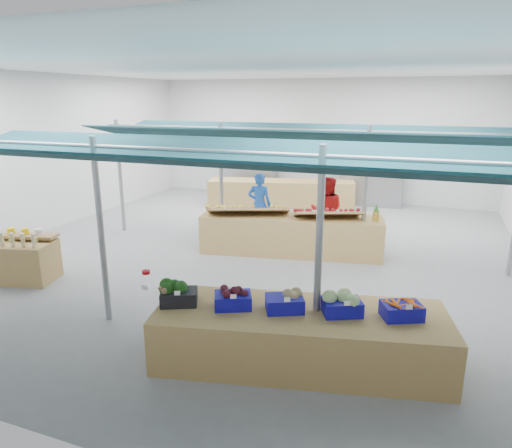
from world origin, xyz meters
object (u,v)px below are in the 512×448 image
object	(u,v)px
fruit_counter	(291,235)
vendor_right	(327,210)
bottle_shelf	(11,259)
crate_stack	(321,334)
veg_counter	(300,337)
vendor_left	(259,204)

from	to	relation	value
fruit_counter	vendor_right	size ratio (longest dim) A/B	2.50
vendor_right	bottle_shelf	bearing A→B (deg)	30.19
crate_stack	vendor_right	world-z (taller)	vendor_right
veg_counter	bottle_shelf	bearing A→B (deg)	159.52
crate_stack	vendor_left	xyz separation A→B (m)	(-2.87, 5.24, 0.50)
bottle_shelf	fruit_counter	world-z (taller)	bottle_shelf
veg_counter	crate_stack	size ratio (longest dim) A/B	5.88
vendor_left	crate_stack	bearing A→B (deg)	108.21
fruit_counter	crate_stack	world-z (taller)	fruit_counter
bottle_shelf	fruit_counter	bearing A→B (deg)	21.84
vendor_left	fruit_counter	bearing A→B (deg)	126.98
bottle_shelf	crate_stack	size ratio (longest dim) A/B	2.86
fruit_counter	vendor_left	world-z (taller)	vendor_left
bottle_shelf	vendor_right	size ratio (longest dim) A/B	1.14
crate_stack	vendor_right	size ratio (longest dim) A/B	0.40
fruit_counter	vendor_left	xyz separation A→B (m)	(-1.20, 1.10, 0.39)
veg_counter	vendor_right	size ratio (longest dim) A/B	2.35
veg_counter	vendor_right	xyz separation A→B (m)	(-0.83, 5.51, 0.45)
veg_counter	vendor_left	world-z (taller)	vendor_left
bottle_shelf	vendor_left	size ratio (longest dim) A/B	1.14
crate_stack	bottle_shelf	bearing A→B (deg)	174.81
vendor_right	crate_stack	bearing A→B (deg)	91.03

